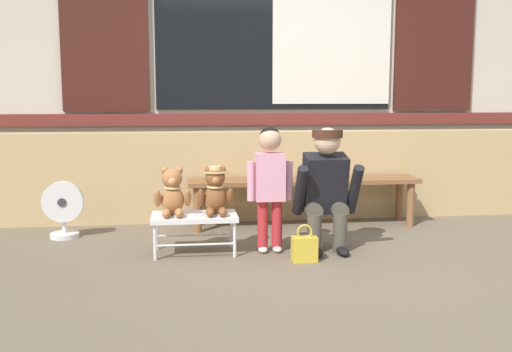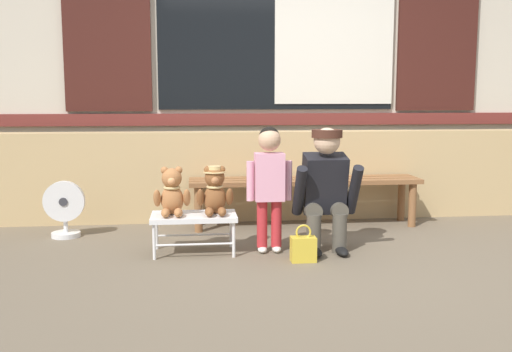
# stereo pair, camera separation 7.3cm
# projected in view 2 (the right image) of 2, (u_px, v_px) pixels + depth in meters

# --- Properties ---
(ground_plane) EXTENTS (60.00, 60.00, 0.00)m
(ground_plane) POSITION_uv_depth(u_px,v_px,m) (312.00, 258.00, 4.29)
(ground_plane) COLOR brown
(brick_low_wall) EXTENTS (6.65, 0.25, 0.85)m
(brick_low_wall) POSITION_uv_depth(u_px,v_px,m) (283.00, 175.00, 5.63)
(brick_low_wall) COLOR tan
(brick_low_wall) RESTS_ON ground
(shop_facade) EXTENTS (6.79, 0.26, 3.40)m
(shop_facade) POSITION_uv_depth(u_px,v_px,m) (276.00, 45.00, 5.97)
(shop_facade) COLOR beige
(shop_facade) RESTS_ON ground
(wooden_bench_long) EXTENTS (2.10, 0.40, 0.44)m
(wooden_bench_long) POSITION_uv_depth(u_px,v_px,m) (305.00, 186.00, 5.30)
(wooden_bench_long) COLOR brown
(wooden_bench_long) RESTS_ON ground
(small_display_bench) EXTENTS (0.64, 0.36, 0.30)m
(small_display_bench) POSITION_uv_depth(u_px,v_px,m) (194.00, 219.00, 4.38)
(small_display_bench) COLOR silver
(small_display_bench) RESTS_ON ground
(teddy_bear_plain) EXTENTS (0.28, 0.26, 0.36)m
(teddy_bear_plain) POSITION_uv_depth(u_px,v_px,m) (172.00, 193.00, 4.34)
(teddy_bear_plain) COLOR #A86B3D
(teddy_bear_plain) RESTS_ON small_display_bench
(teddy_bear_with_hat) EXTENTS (0.28, 0.27, 0.36)m
(teddy_bear_with_hat) POSITION_uv_depth(u_px,v_px,m) (215.00, 191.00, 4.37)
(teddy_bear_with_hat) COLOR brown
(teddy_bear_with_hat) RESTS_ON small_display_bench
(child_standing) EXTENTS (0.35, 0.18, 0.96)m
(child_standing) POSITION_uv_depth(u_px,v_px,m) (269.00, 175.00, 4.37)
(child_standing) COLOR #B7282D
(child_standing) RESTS_ON ground
(adult_crouching) EXTENTS (0.50, 0.49, 0.95)m
(adult_crouching) POSITION_uv_depth(u_px,v_px,m) (326.00, 189.00, 4.44)
(adult_crouching) COLOR #4C473D
(adult_crouching) RESTS_ON ground
(handbag_on_ground) EXTENTS (0.18, 0.11, 0.27)m
(handbag_on_ground) POSITION_uv_depth(u_px,v_px,m) (303.00, 248.00, 4.18)
(handbag_on_ground) COLOR gold
(handbag_on_ground) RESTS_ON ground
(floor_fan) EXTENTS (0.34, 0.24, 0.48)m
(floor_fan) POSITION_uv_depth(u_px,v_px,m) (65.00, 209.00, 4.88)
(floor_fan) COLOR silver
(floor_fan) RESTS_ON ground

